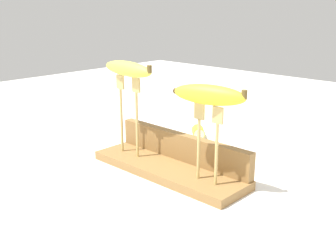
{
  "coord_description": "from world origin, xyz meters",
  "views": [
    {
      "loc": [
        0.65,
        -0.68,
        0.4
      ],
      "look_at": [
        0.0,
        0.0,
        0.12
      ],
      "focal_mm": 44.02,
      "sensor_mm": 36.0,
      "label": 1
    }
  ],
  "objects_px": {
    "fork_stand_right": "(208,136)",
    "banana_chunk_near": "(198,132)",
    "banana_raised_left": "(128,69)",
    "banana_raised_right": "(209,95)",
    "fork_stand_left": "(129,109)"
  },
  "relations": [
    {
      "from": "banana_raised_right",
      "to": "banana_chunk_near",
      "type": "distance_m",
      "value": 0.42
    },
    {
      "from": "banana_raised_left",
      "to": "banana_chunk_near",
      "type": "bearing_deg",
      "value": 89.0
    },
    {
      "from": "fork_stand_left",
      "to": "banana_raised_right",
      "type": "bearing_deg",
      "value": -0.0
    },
    {
      "from": "banana_raised_right",
      "to": "banana_chunk_near",
      "type": "height_order",
      "value": "banana_raised_right"
    },
    {
      "from": "fork_stand_left",
      "to": "fork_stand_right",
      "type": "height_order",
      "value": "fork_stand_left"
    },
    {
      "from": "fork_stand_left",
      "to": "banana_raised_left",
      "type": "height_order",
      "value": "banana_raised_left"
    },
    {
      "from": "banana_chunk_near",
      "to": "fork_stand_left",
      "type": "bearing_deg",
      "value": -90.99
    },
    {
      "from": "fork_stand_left",
      "to": "banana_raised_right",
      "type": "distance_m",
      "value": 0.27
    },
    {
      "from": "fork_stand_right",
      "to": "banana_raised_left",
      "type": "height_order",
      "value": "banana_raised_left"
    },
    {
      "from": "banana_raised_left",
      "to": "fork_stand_right",
      "type": "bearing_deg",
      "value": -0.0
    },
    {
      "from": "banana_raised_left",
      "to": "banana_raised_right",
      "type": "height_order",
      "value": "banana_raised_left"
    },
    {
      "from": "banana_raised_left",
      "to": "banana_chunk_near",
      "type": "relative_size",
      "value": 2.93
    },
    {
      "from": "fork_stand_left",
      "to": "banana_raised_right",
      "type": "height_order",
      "value": "banana_raised_right"
    },
    {
      "from": "banana_raised_left",
      "to": "banana_raised_right",
      "type": "xyz_separation_m",
      "value": [
        0.26,
        -0.0,
        -0.03
      ]
    },
    {
      "from": "fork_stand_right",
      "to": "banana_chunk_near",
      "type": "xyz_separation_m",
      "value": [
        -0.25,
        0.28,
        -0.11
      ]
    }
  ]
}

